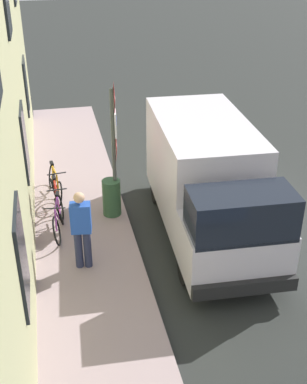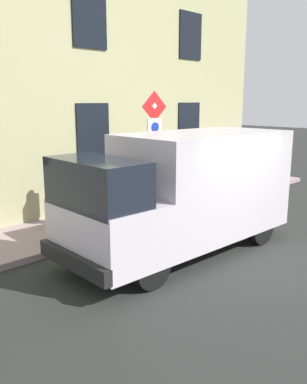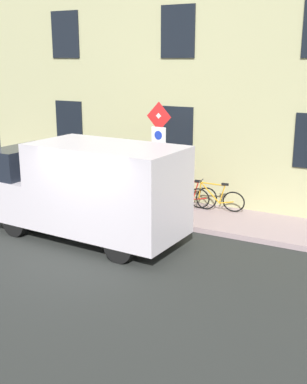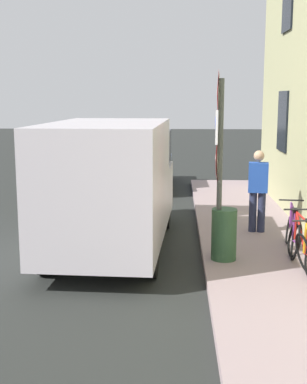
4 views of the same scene
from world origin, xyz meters
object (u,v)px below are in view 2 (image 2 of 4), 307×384
at_px(delivery_van, 185,190).
at_px(bicycle_orange, 147,189).
at_px(bicycle_red, 126,193).
at_px(litter_bin, 150,200).
at_px(bicycle_purple, 104,198).
at_px(sign_post_stacked, 154,140).
at_px(pedestrian, 67,189).

bearing_deg(delivery_van, bicycle_orange, -120.30).
height_order(bicycle_orange, bicycle_red, same).
bearing_deg(bicycle_red, bicycle_orange, 176.86).
bearing_deg(litter_bin, bicycle_purple, 21.74).
relative_size(bicycle_orange, bicycle_purple, 1.00).
xyz_separation_m(bicycle_orange, bicycle_purple, (0.00, 1.69, 0.00)).
bearing_deg(delivery_van, sign_post_stacked, -115.52).
relative_size(bicycle_red, pedestrian, 1.00).
bearing_deg(bicycle_orange, delivery_van, 49.56).
bearing_deg(litter_bin, delivery_van, 154.06).
distance_m(pedestrian, litter_bin, 2.20).
bearing_deg(delivery_van, bicycle_red, -108.96).
bearing_deg(bicycle_red, bicycle_purple, -3.18).
bearing_deg(bicycle_purple, bicycle_red, -173.42).
relative_size(bicycle_orange, pedestrian, 1.00).
distance_m(delivery_van, litter_bin, 2.40).
bearing_deg(bicycle_red, litter_bin, 72.74).
bearing_deg(bicycle_orange, litter_bin, 40.38).
distance_m(sign_post_stacked, bicycle_orange, 2.48).
height_order(bicycle_purple, pedestrian, pedestrian).
height_order(bicycle_red, litter_bin, litter_bin).
bearing_deg(sign_post_stacked, bicycle_orange, -38.55).
xyz_separation_m(delivery_van, litter_bin, (2.05, -1.00, -0.74)).
bearing_deg(bicycle_red, delivery_van, 65.30).
xyz_separation_m(pedestrian, litter_bin, (-0.86, -1.96, -0.48)).
xyz_separation_m(bicycle_purple, pedestrian, (-0.43, 1.45, 0.56)).
relative_size(sign_post_stacked, bicycle_orange, 1.83).
relative_size(bicycle_purple, litter_bin, 1.91).
height_order(delivery_van, bicycle_purple, delivery_van).
relative_size(bicycle_red, bicycle_purple, 1.00).
distance_m(bicycle_red, pedestrian, 2.40).
distance_m(sign_post_stacked, litter_bin, 1.59).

